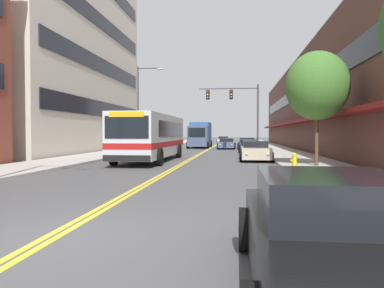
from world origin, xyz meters
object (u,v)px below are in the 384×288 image
(car_black_parked_right_foreground, at_px, (334,238))
(car_slate_blue_moving_lead, at_px, (227,144))
(box_truck, at_px, (200,135))
(car_beige_parked_left_near, at_px, (167,145))
(car_navy_parked_right_far, at_px, (247,144))
(street_tree_right_mid, at_px, (317,86))
(city_bus, at_px, (152,135))
(fire_hydrant, at_px, (294,160))
(car_champagne_parked_right_end, at_px, (255,151))
(car_silver_moving_second, at_px, (223,140))
(street_lamp_left_far, at_px, (142,102))
(traffic_signal_mast, at_px, (238,104))
(car_charcoal_parked_right_mid, at_px, (249,146))

(car_black_parked_right_foreground, xyz_separation_m, car_slate_blue_moving_lead, (-2.31, 39.10, -0.03))
(box_truck, bearing_deg, car_beige_parked_left_near, -111.81)
(car_navy_parked_right_far, distance_m, street_tree_right_mid, 23.98)
(city_bus, relative_size, fire_hydrant, 15.34)
(car_navy_parked_right_far, relative_size, car_champagne_parked_right_end, 0.97)
(car_beige_parked_left_near, height_order, car_silver_moving_second, car_silver_moving_second)
(car_silver_moving_second, xyz_separation_m, street_lamp_left_far, (-5.79, -34.54, 3.91))
(box_truck, distance_m, traffic_signal_mast, 11.18)
(car_charcoal_parked_right_mid, xyz_separation_m, street_lamp_left_far, (-9.34, -3.76, 3.92))
(car_champagne_parked_right_end, bearing_deg, car_charcoal_parked_right_mid, 90.30)
(car_slate_blue_moving_lead, height_order, traffic_signal_mast, traffic_signal_mast)
(box_truck, relative_size, street_lamp_left_far, 1.02)
(car_charcoal_parked_right_mid, relative_size, box_truck, 0.58)
(car_black_parked_right_foreground, height_order, car_silver_moving_second, car_black_parked_right_foreground)
(street_tree_right_mid, bearing_deg, traffic_signal_mast, 103.41)
(car_navy_parked_right_far, bearing_deg, car_beige_parked_left_near, -154.66)
(car_silver_moving_second, bearing_deg, street_tree_right_mid, -82.02)
(street_tree_right_mid, bearing_deg, street_lamp_left_far, 136.53)
(car_beige_parked_left_near, bearing_deg, street_lamp_left_far, -95.06)
(city_bus, height_order, car_silver_moving_second, city_bus)
(box_truck, xyz_separation_m, fire_hydrant, (7.34, -28.22, -1.11))
(car_black_parked_right_foreground, bearing_deg, car_navy_parked_right_far, 90.00)
(car_charcoal_parked_right_mid, distance_m, car_navy_parked_right_far, 8.13)
(city_bus, xyz_separation_m, car_black_parked_right_foreground, (6.68, -19.82, -1.06))
(car_navy_parked_right_far, bearing_deg, city_bus, -109.13)
(car_beige_parked_left_near, bearing_deg, car_black_parked_right_foreground, -76.20)
(street_lamp_left_far, xyz_separation_m, fire_hydrant, (10.92, -13.18, -4.00))
(city_bus, distance_m, street_tree_right_mid, 10.87)
(car_slate_blue_moving_lead, bearing_deg, traffic_signal_mast, -79.27)
(car_beige_parked_left_near, height_order, street_lamp_left_far, street_lamp_left_far)
(car_navy_parked_right_far, xyz_separation_m, fire_hydrant, (1.64, -25.06, -0.09))
(car_charcoal_parked_right_mid, xyz_separation_m, box_truck, (-5.75, 11.29, 1.04))
(city_bus, xyz_separation_m, car_beige_parked_left_near, (-1.92, 15.18, -1.11))
(car_beige_parked_left_near, relative_size, street_lamp_left_far, 0.60)
(traffic_signal_mast, xyz_separation_m, street_tree_right_mid, (4.04, -16.96, -0.40))
(car_beige_parked_left_near, xyz_separation_m, street_lamp_left_far, (-0.69, -7.82, 3.93))
(car_beige_parked_left_near, xyz_separation_m, traffic_signal_mast, (7.53, -2.49, 4.08))
(box_truck, bearing_deg, street_tree_right_mid, -71.97)
(car_champagne_parked_right_end, relative_size, box_truck, 0.61)
(car_charcoal_parked_right_mid, xyz_separation_m, car_champagne_parked_right_end, (0.05, -10.24, 0.04))
(box_truck, bearing_deg, car_slate_blue_moving_lead, -42.68)
(city_bus, xyz_separation_m, car_navy_parked_right_far, (6.68, 19.25, -1.08))
(car_champagne_parked_right_end, bearing_deg, city_bus, -172.66)
(car_beige_parked_left_near, height_order, car_charcoal_parked_right_mid, car_charcoal_parked_right_mid)
(car_navy_parked_right_far, bearing_deg, street_lamp_left_far, -128.00)
(car_navy_parked_right_far, height_order, fire_hydrant, car_navy_parked_right_far)
(car_navy_parked_right_far, xyz_separation_m, street_tree_right_mid, (2.98, -23.52, 3.65))
(car_black_parked_right_foreground, relative_size, car_navy_parked_right_far, 1.06)
(car_silver_moving_second, distance_m, fire_hydrant, 48.00)
(city_bus, height_order, car_charcoal_parked_right_mid, city_bus)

